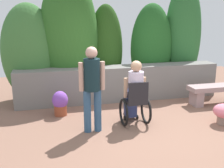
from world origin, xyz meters
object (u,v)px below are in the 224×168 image
object	(u,v)px
person_in_wheelchair	(135,95)
flower_pot_purple_near	(60,103)
stone_bench	(221,91)
person_standing_companion	(92,84)
flower_pot_terracotta_by_wall	(224,112)

from	to	relation	value
person_in_wheelchair	flower_pot_purple_near	distance (m)	1.71
stone_bench	person_standing_companion	world-z (taller)	person_standing_companion
person_in_wheelchair	flower_pot_purple_near	world-z (taller)	person_in_wheelchair
person_standing_companion	flower_pot_purple_near	xyz separation A→B (m)	(-0.55, 1.02, -0.65)
stone_bench	flower_pot_purple_near	xyz separation A→B (m)	(-3.97, 0.12, -0.04)
person_in_wheelchair	flower_pot_terracotta_by_wall	world-z (taller)	person_in_wheelchair
flower_pot_purple_near	flower_pot_terracotta_by_wall	distance (m)	3.48
stone_bench	flower_pot_terracotta_by_wall	bearing A→B (deg)	-116.26
flower_pot_purple_near	flower_pot_terracotta_by_wall	bearing A→B (deg)	-22.07
stone_bench	person_in_wheelchair	world-z (taller)	person_in_wheelchair
flower_pot_purple_near	person_standing_companion	bearing A→B (deg)	-61.44
person_standing_companion	flower_pot_purple_near	distance (m)	1.33
person_in_wheelchair	person_standing_companion	bearing A→B (deg)	-163.68
stone_bench	flower_pot_terracotta_by_wall	distance (m)	1.40
person_in_wheelchair	flower_pot_terracotta_by_wall	size ratio (longest dim) A/B	3.10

